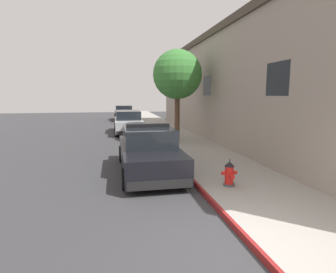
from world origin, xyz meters
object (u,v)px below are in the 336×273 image
object	(u,v)px
police_cruiser	(148,151)
street_tree	(177,75)
parked_car_dark_far	(124,113)
fire_hydrant	(229,174)
parked_car_silver_ahead	(128,122)

from	to	relation	value
police_cruiser	street_tree	world-z (taller)	street_tree
police_cruiser	street_tree	xyz separation A→B (m)	(2.30, 5.50, 2.99)
parked_car_dark_far	fire_hydrant	distance (m)	22.84
parked_car_dark_far	fire_hydrant	bearing A→B (deg)	-84.89
police_cruiser	street_tree	distance (m)	6.67
police_cruiser	street_tree	size ratio (longest dim) A/B	0.98
fire_hydrant	street_tree	size ratio (longest dim) A/B	0.15
parked_car_silver_ahead	fire_hydrant	distance (m)	12.81
police_cruiser	fire_hydrant	world-z (taller)	police_cruiser
parked_car_silver_ahead	street_tree	bearing A→B (deg)	-62.95
police_cruiser	parked_car_silver_ahead	bearing A→B (deg)	90.78
parked_car_silver_ahead	fire_hydrant	size ratio (longest dim) A/B	6.37
parked_car_dark_far	street_tree	size ratio (longest dim) A/B	0.98
parked_car_silver_ahead	parked_car_dark_far	bearing A→B (deg)	89.59
police_cruiser	fire_hydrant	bearing A→B (deg)	-50.06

